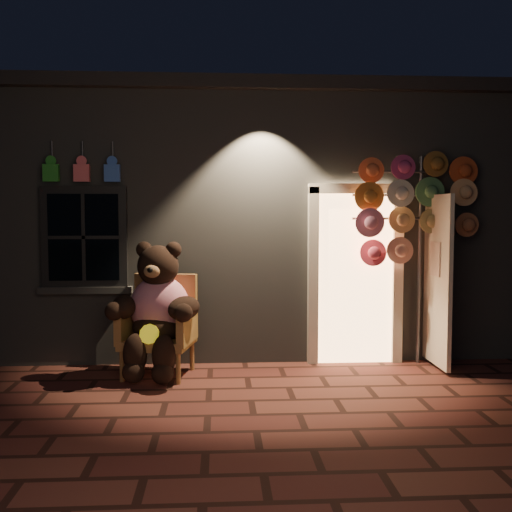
{
  "coord_description": "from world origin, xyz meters",
  "views": [
    {
      "loc": [
        -0.3,
        -5.73,
        1.82
      ],
      "look_at": [
        0.11,
        1.0,
        1.35
      ],
      "focal_mm": 42.0,
      "sensor_mm": 36.0,
      "label": 1
    }
  ],
  "objects": [
    {
      "name": "shop_building",
      "position": [
        0.0,
        3.99,
        1.74
      ],
      "size": [
        7.3,
        5.95,
        3.51
      ],
      "color": "slate",
      "rests_on": "ground"
    },
    {
      "name": "teddy_bear",
      "position": [
        -1.0,
        0.92,
        0.76
      ],
      "size": [
        1.07,
        0.92,
        1.5
      ],
      "rotation": [
        0.0,
        0.0,
        -0.21
      ],
      "color": "#D51646",
      "rests_on": "ground"
    },
    {
      "name": "wicker_armchair",
      "position": [
        -0.98,
        1.06,
        0.56
      ],
      "size": [
        0.89,
        0.84,
        1.13
      ],
      "rotation": [
        0.0,
        0.0,
        -0.21
      ],
      "color": "#915A38",
      "rests_on": "ground"
    },
    {
      "name": "ground",
      "position": [
        0.0,
        0.0,
        0.0
      ],
      "size": [
        60.0,
        60.0,
        0.0
      ],
      "primitive_type": "plane",
      "color": "brown",
      "rests_on": "ground"
    },
    {
      "name": "hat_rack",
      "position": [
        2.01,
        1.28,
        1.94
      ],
      "size": [
        1.49,
        0.22,
        2.54
      ],
      "color": "#59595E",
      "rests_on": "ground"
    }
  ]
}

